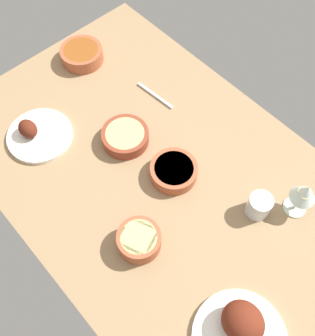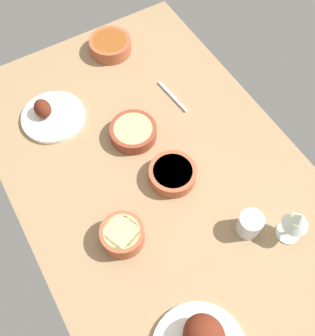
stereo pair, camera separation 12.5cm
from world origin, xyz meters
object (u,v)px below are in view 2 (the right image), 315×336
bowl_soup (110,45)px  bowl_cream (173,174)px  bowl_potatoes (122,235)px  bowl_pasta (133,132)px  fork_loose (173,97)px  plate_far_side (51,115)px  water_tumbler (250,224)px  wine_glass (297,221)px

bowl_soup → bowl_cream: size_ratio=1.05×
bowl_potatoes → bowl_soup: bearing=-24.7°
bowl_pasta → fork_loose: (7.52, -20.30, -2.09)cm
plate_far_side → bowl_potatoes: bearing=-179.3°
bowl_cream → bowl_pasta: size_ratio=0.96×
plate_far_side → water_tumbler: water_tumbler is taller
plate_far_side → bowl_potatoes: size_ratio=1.72×
bowl_potatoes → bowl_cream: size_ratio=0.85×
wine_glass → fork_loose: 62.27cm
plate_far_side → bowl_cream: plate_far_side is taller
plate_far_side → fork_loose: 43.56cm
fork_loose → wine_glass: bearing=-3.1°
bowl_pasta → bowl_potatoes: bearing=146.2°
bowl_pasta → wine_glass: size_ratio=1.13×
wine_glass → plate_far_side: bearing=30.0°
wine_glass → bowl_pasta: bearing=22.6°
bowl_soup → bowl_potatoes: size_ratio=1.24×
bowl_potatoes → fork_loose: 55.75cm
plate_far_side → water_tumbler: size_ratio=2.83×
wine_glass → water_tumbler: 13.35cm
bowl_cream → water_tumbler: size_ratio=1.95×
bowl_soup → bowl_potatoes: bearing=155.3°
plate_far_side → bowl_soup: bearing=-60.9°
plate_far_side → bowl_soup: 37.66cm
plate_far_side → fork_loose: plate_far_side is taller
bowl_soup → fork_loose: bearing=-165.3°
bowl_cream → fork_loose: bowl_cream is taller
bowl_cream → bowl_pasta: (20.46, 2.89, -0.04)cm
bowl_cream → wine_glass: 39.49cm
bowl_soup → bowl_cream: bearing=171.5°
bowl_potatoes → bowl_cream: bowl_potatoes is taller
bowl_soup → bowl_potatoes: (-70.13, 32.28, 0.52)cm
bowl_potatoes → wine_glass: (-23.51, -42.82, 6.54)cm
bowl_potatoes → bowl_pasta: 36.68cm
water_tumbler → fork_loose: 54.85cm
bowl_cream → bowl_soup: bearing=-8.5°
water_tumbler → fork_loose: size_ratio=0.47×
bowl_potatoes → wine_glass: bearing=-118.8°
fork_loose → bowl_cream: bearing=-37.0°
plate_far_side → bowl_cream: 48.15cm
bowl_pasta → water_tumbler: (-46.72, -12.97, 1.40)cm
bowl_soup → fork_loose: 33.31cm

